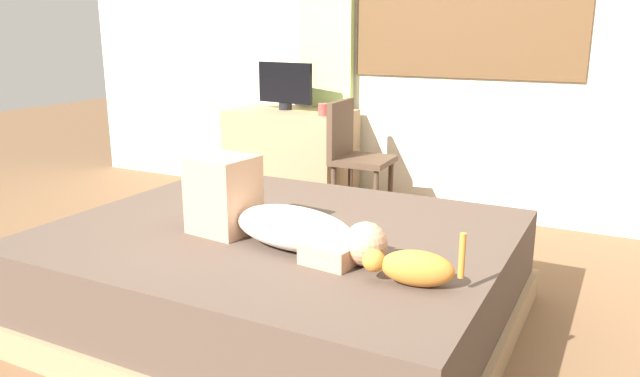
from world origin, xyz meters
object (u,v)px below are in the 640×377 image
(cat, at_px, (412,267))
(cup, at_px, (324,110))
(bed, at_px, (281,275))
(tv_monitor, at_px, (285,85))
(person_lying, at_px, (274,217))
(desk, at_px, (291,158))
(chair_by_desk, at_px, (354,153))

(cat, relative_size, cup, 4.18)
(bed, bearing_deg, tv_monitor, 119.83)
(bed, height_order, person_lying, person_lying)
(desk, distance_m, cup, 0.57)
(person_lying, distance_m, desk, 2.16)
(cup, relative_size, chair_by_desk, 0.10)
(bed, distance_m, person_lying, 0.40)
(tv_monitor, bearing_deg, desk, 0.00)
(cup, bearing_deg, person_lying, -69.17)
(bed, xyz_separation_m, person_lying, (0.09, -0.18, 0.35))
(cat, bearing_deg, tv_monitor, 130.11)
(bed, relative_size, cat, 5.76)
(bed, relative_size, chair_by_desk, 2.38)
(tv_monitor, distance_m, cup, 0.46)
(tv_monitor, bearing_deg, chair_by_desk, -17.64)
(chair_by_desk, bearing_deg, desk, 161.13)
(desk, xyz_separation_m, tv_monitor, (-0.05, -0.00, 0.55))
(person_lying, relative_size, cat, 2.65)
(cat, relative_size, tv_monitor, 0.74)
(tv_monitor, xyz_separation_m, chair_by_desk, (0.66, -0.21, -0.41))
(person_lying, relative_size, desk, 1.05)
(person_lying, relative_size, cup, 11.07)
(tv_monitor, bearing_deg, bed, -60.17)
(person_lying, xyz_separation_m, cat, (0.65, -0.15, -0.05))
(person_lying, bearing_deg, chair_by_desk, 103.46)
(cup, bearing_deg, chair_by_desk, -11.13)
(person_lying, xyz_separation_m, desk, (-1.02, 1.90, -0.20))
(desk, xyz_separation_m, chair_by_desk, (0.62, -0.21, 0.14))
(person_lying, relative_size, tv_monitor, 1.97)
(tv_monitor, xyz_separation_m, cup, (0.41, -0.16, -0.14))
(cup, distance_m, chair_by_desk, 0.38)
(person_lying, height_order, tv_monitor, tv_monitor)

